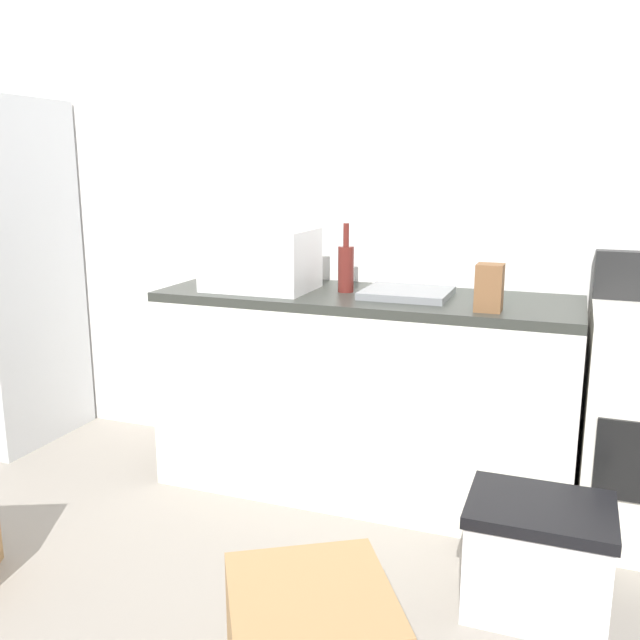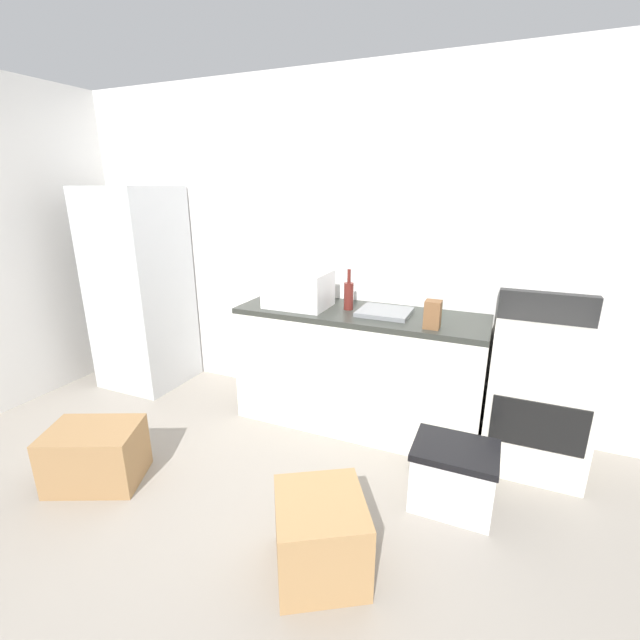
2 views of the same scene
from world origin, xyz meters
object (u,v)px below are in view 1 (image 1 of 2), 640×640
object	(u,v)px
coffee_mug	(493,286)
wine_bottle	(346,267)
knife_block	(489,288)
microwave	(261,259)
storage_bin	(537,557)

from	to	relation	value
coffee_mug	wine_bottle	bearing A→B (deg)	-171.72
wine_bottle	knife_block	size ratio (longest dim) A/B	1.67
wine_bottle	coffee_mug	distance (m)	0.63
microwave	wine_bottle	size ratio (longest dim) A/B	1.53
microwave	storage_bin	size ratio (longest dim) A/B	1.00
knife_block	coffee_mug	bearing A→B (deg)	93.61
coffee_mug	knife_block	distance (m)	0.29
microwave	knife_block	size ratio (longest dim) A/B	2.56
microwave	storage_bin	distance (m)	1.64
coffee_mug	storage_bin	bearing A→B (deg)	-70.44
wine_bottle	coffee_mug	size ratio (longest dim) A/B	3.00
microwave	coffee_mug	bearing A→B (deg)	9.31
coffee_mug	knife_block	size ratio (longest dim) A/B	0.56
coffee_mug	knife_block	world-z (taller)	knife_block
microwave	coffee_mug	distance (m)	1.01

